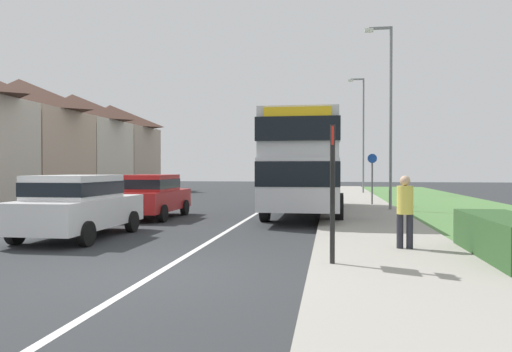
# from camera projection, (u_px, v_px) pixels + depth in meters

# --- Properties ---
(ground_plane) EXTENTS (120.00, 120.00, 0.00)m
(ground_plane) POSITION_uv_depth(u_px,v_px,m) (154.00, 275.00, 8.25)
(ground_plane) COLOR #2D3033
(lane_marking_centre) EXTENTS (0.14, 60.00, 0.01)m
(lane_marking_centre) POSITION_uv_depth(u_px,v_px,m) (240.00, 223.00, 16.15)
(lane_marking_centre) COLOR silver
(lane_marking_centre) RESTS_ON ground_plane
(pavement_near_side) EXTENTS (3.20, 68.00, 0.12)m
(pavement_near_side) POSITION_uv_depth(u_px,v_px,m) (375.00, 232.00, 13.54)
(pavement_near_side) COLOR #9E998E
(pavement_near_side) RESTS_ON ground_plane
(roadside_hedge) EXTENTS (1.10, 3.59, 0.90)m
(roadside_hedge) POSITION_uv_depth(u_px,v_px,m) (507.00, 240.00, 9.25)
(roadside_hedge) COLOR #2D5128
(roadside_hedge) RESTS_ON ground_plane
(double_decker_bus) EXTENTS (2.80, 9.85, 3.70)m
(double_decker_bus) POSITION_uv_depth(u_px,v_px,m) (306.00, 160.00, 19.12)
(double_decker_bus) COLOR #BCBCC1
(double_decker_bus) RESTS_ON ground_plane
(parked_car_white) EXTENTS (2.01, 4.24, 1.65)m
(parked_car_white) POSITION_uv_depth(u_px,v_px,m) (77.00, 204.00, 12.63)
(parked_car_white) COLOR silver
(parked_car_white) RESTS_ON ground_plane
(parked_car_red) EXTENTS (1.92, 4.03, 1.59)m
(parked_car_red) POSITION_uv_depth(u_px,v_px,m) (151.00, 194.00, 17.72)
(parked_car_red) COLOR #B21E1E
(parked_car_red) RESTS_ON ground_plane
(pedestrian_at_stop) EXTENTS (0.34, 0.34, 1.67)m
(pedestrian_at_stop) POSITION_uv_depth(u_px,v_px,m) (405.00, 208.00, 10.30)
(pedestrian_at_stop) COLOR #23232D
(pedestrian_at_stop) RESTS_ON ground_plane
(bus_stop_sign) EXTENTS (0.09, 0.52, 2.60)m
(bus_stop_sign) POSITION_uv_depth(u_px,v_px,m) (332.00, 184.00, 8.67)
(bus_stop_sign) COLOR black
(bus_stop_sign) RESTS_ON ground_plane
(cycle_route_sign) EXTENTS (0.44, 0.08, 2.52)m
(cycle_route_sign) POSITION_uv_depth(u_px,v_px,m) (372.00, 177.00, 23.00)
(cycle_route_sign) COLOR slate
(cycle_route_sign) RESTS_ON ground_plane
(street_lamp_mid) EXTENTS (1.14, 0.20, 7.71)m
(street_lamp_mid) POSITION_uv_depth(u_px,v_px,m) (388.00, 106.00, 20.16)
(street_lamp_mid) COLOR slate
(street_lamp_mid) RESTS_ON ground_plane
(street_lamp_far) EXTENTS (1.14, 0.20, 8.20)m
(street_lamp_far) POSITION_uv_depth(u_px,v_px,m) (362.00, 129.00, 34.32)
(street_lamp_far) COLOR slate
(street_lamp_far) RESTS_ON ground_plane
(house_terrace_far_side) EXTENTS (6.56, 23.22, 7.00)m
(house_terrace_far_side) POSITION_uv_depth(u_px,v_px,m) (48.00, 142.00, 30.93)
(house_terrace_far_side) COLOR beige
(house_terrace_far_side) RESTS_ON ground_plane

